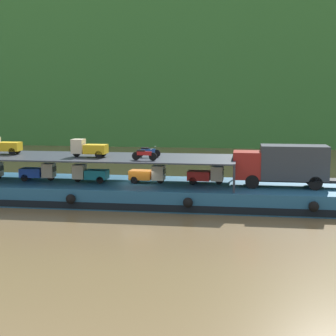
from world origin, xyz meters
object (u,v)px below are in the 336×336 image
at_px(covered_lorry, 283,164).
at_px(mini_truck_lower_fore, 148,174).
at_px(mini_truck_lower_aft, 39,172).
at_px(mini_truck_lower_bow, 206,175).
at_px(motorcycle_upper_centre, 148,152).
at_px(mini_truck_lower_mid, 90,173).
at_px(cargo_barge, 139,192).
at_px(motorcycle_upper_port, 144,155).
at_px(mini_truck_upper_mid, 89,148).
at_px(mini_truck_upper_stern, 3,146).

relative_size(covered_lorry, mini_truck_lower_fore, 2.82).
distance_m(mini_truck_lower_aft, mini_truck_lower_bow, 13.35).
bearing_deg(motorcycle_upper_centre, mini_truck_lower_mid, -175.67).
bearing_deg(cargo_barge, covered_lorry, -1.26).
relative_size(mini_truck_lower_aft, mini_truck_lower_mid, 1.02).
bearing_deg(cargo_barge, motorcycle_upper_port, -67.57).
bearing_deg(motorcycle_upper_centre, mini_truck_upper_mid, -173.63).
relative_size(cargo_barge, mini_truck_lower_mid, 11.55).
bearing_deg(mini_truck_upper_stern, mini_truck_lower_mid, -5.95).
bearing_deg(mini_truck_upper_mid, mini_truck_lower_bow, 4.78).
bearing_deg(mini_truck_lower_fore, covered_lorry, -1.23).
distance_m(mini_truck_lower_aft, mini_truck_upper_mid, 4.76).
bearing_deg(mini_truck_upper_mid, mini_truck_lower_aft, 174.89).
xyz_separation_m(cargo_barge, mini_truck_lower_fore, (0.70, -0.02, 1.44)).
relative_size(mini_truck_upper_stern, motorcycle_upper_port, 1.47).
distance_m(mini_truck_lower_mid, mini_truck_lower_fore, 4.57).
height_order(cargo_barge, mini_truck_lower_aft, mini_truck_lower_aft).
bearing_deg(mini_truck_lower_fore, cargo_barge, 178.38).
xyz_separation_m(cargo_barge, mini_truck_lower_mid, (-3.86, -0.32, 1.44)).
bearing_deg(mini_truck_lower_bow, mini_truck_upper_stern, 179.35).
bearing_deg(mini_truck_upper_stern, covered_lorry, -1.80).
distance_m(mini_truck_lower_bow, mini_truck_upper_stern, 16.66).
bearing_deg(motorcycle_upper_centre, mini_truck_lower_bow, 3.17).
bearing_deg(mini_truck_lower_fore, mini_truck_lower_aft, -179.49).
height_order(mini_truck_upper_stern, mini_truck_upper_mid, same).
distance_m(mini_truck_lower_aft, mini_truck_lower_fore, 8.86).
relative_size(mini_truck_lower_mid, mini_truck_upper_mid, 0.99).
xyz_separation_m(mini_truck_lower_fore, mini_truck_lower_bow, (4.49, 0.29, 0.00)).
bearing_deg(mini_truck_lower_aft, mini_truck_upper_stern, 170.08).
height_order(mini_truck_lower_fore, motorcycle_upper_centre, motorcycle_upper_centre).
xyz_separation_m(covered_lorry, mini_truck_upper_mid, (-14.70, -0.25, 1.00)).
distance_m(mini_truck_upper_stern, mini_truck_upper_mid, 7.56).
relative_size(mini_truck_lower_aft, motorcycle_upper_centre, 1.47).
xyz_separation_m(mini_truck_lower_mid, motorcycle_upper_centre, (4.56, 0.35, 1.74)).
bearing_deg(mini_truck_lower_mid, mini_truck_lower_bow, 3.75).
relative_size(mini_truck_lower_mid, motorcycle_upper_centre, 1.44).
relative_size(motorcycle_upper_port, motorcycle_upper_centre, 1.00).
bearing_deg(mini_truck_lower_fore, motorcycle_upper_centre, 94.66).
bearing_deg(mini_truck_lower_aft, motorcycle_upper_centre, 0.80).
bearing_deg(mini_truck_upper_mid, motorcycle_upper_port, -16.99).
bearing_deg(mini_truck_upper_stern, motorcycle_upper_centre, -2.07).
height_order(mini_truck_lower_fore, mini_truck_upper_mid, mini_truck_upper_mid).
distance_m(mini_truck_lower_bow, mini_truck_upper_mid, 9.29).
bearing_deg(cargo_barge, mini_truck_upper_mid, -172.85).
bearing_deg(mini_truck_lower_mid, motorcycle_upper_port, -18.79).
xyz_separation_m(mini_truck_lower_mid, mini_truck_lower_bow, (9.05, 0.59, 0.00)).
relative_size(mini_truck_lower_bow, motorcycle_upper_port, 1.47).
height_order(mini_truck_lower_mid, motorcycle_upper_centre, motorcycle_upper_centre).
distance_m(mini_truck_lower_fore, motorcycle_upper_centre, 1.74).
relative_size(mini_truck_lower_fore, motorcycle_upper_centre, 1.46).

